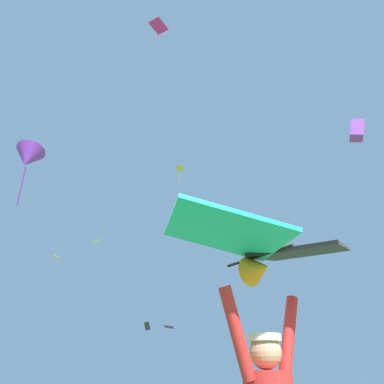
% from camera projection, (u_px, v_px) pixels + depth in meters
% --- Properties ---
extents(held_stunt_kite, '(1.78, 1.18, 0.41)m').
position_uv_depth(held_stunt_kite, '(264.00, 249.00, 2.90)').
color(held_stunt_kite, black).
extents(distant_kite_purple_low_right, '(1.03, 0.87, 1.10)m').
position_uv_depth(distant_kite_purple_low_right, '(357.00, 131.00, 17.53)').
color(distant_kite_purple_low_right, purple).
extents(distant_kite_white_high_left, '(0.69, 0.74, 0.35)m').
position_uv_depth(distant_kite_white_high_left, '(96.00, 241.00, 35.20)').
color(distant_kite_white_high_left, white).
extents(distant_kite_black_high_right, '(0.72, 0.57, 0.85)m').
position_uv_depth(distant_kite_black_high_right, '(147.00, 326.00, 34.87)').
color(distant_kite_black_high_right, black).
extents(distant_kite_purple_overhead_distant, '(1.65, 1.76, 2.70)m').
position_uv_depth(distant_kite_purple_overhead_distant, '(28.00, 158.00, 14.89)').
color(distant_kite_purple_overhead_distant, purple).
extents(distant_kite_yellow_low_left, '(0.55, 0.55, 0.20)m').
position_uv_depth(distant_kite_yellow_low_left, '(56.00, 256.00, 21.85)').
color(distant_kite_yellow_low_left, yellow).
extents(distant_kite_yellow_mid_left, '(1.10, 1.14, 1.76)m').
position_uv_depth(distant_kite_yellow_mid_left, '(179.00, 170.00, 35.43)').
color(distant_kite_yellow_mid_left, yellow).
extents(distant_kite_black_mid_right, '(1.16, 1.11, 0.51)m').
position_uv_depth(distant_kite_black_mid_right, '(169.00, 326.00, 31.85)').
color(distant_kite_black_mid_right, black).
extents(distant_kite_magenta_far_center, '(0.94, 0.95, 0.36)m').
position_uv_depth(distant_kite_magenta_far_center, '(159.00, 26.00, 18.82)').
color(distant_kite_magenta_far_center, '#DB2393').
extents(marker_flag, '(0.30, 0.24, 1.64)m').
position_uv_depth(marker_flag, '(285.00, 373.00, 11.02)').
color(marker_flag, silver).
rests_on(marker_flag, ground).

